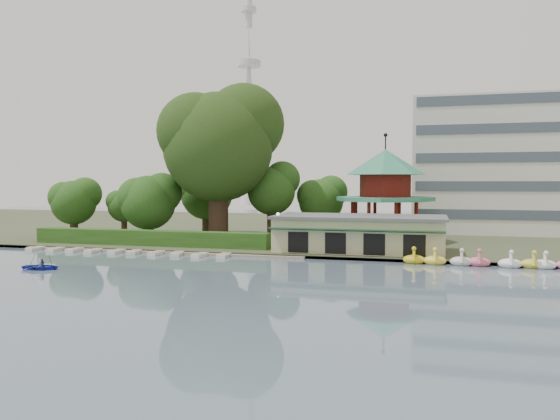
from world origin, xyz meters
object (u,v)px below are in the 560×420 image
at_px(big_tree, 220,139).
at_px(boathouse, 359,233).
at_px(dock, 158,252).
at_px(rowboat_with_passengers, 41,264).
at_px(pavilion, 385,186).

bearing_deg(big_tree, boathouse, -18.40).
distance_m(dock, boathouse, 22.62).
height_order(big_tree, rowboat_with_passengers, big_tree).
relative_size(dock, boathouse, 1.83).
xyz_separation_m(big_tree, rowboat_with_passengers, (-8.07, -24.25, -13.00)).
relative_size(dock, big_tree, 1.66).
height_order(dock, big_tree, big_tree).
relative_size(big_tree, rowboat_with_passengers, 3.99).
height_order(boathouse, big_tree, big_tree).
bearing_deg(rowboat_with_passengers, pavilion, 44.14).
relative_size(dock, rowboat_with_passengers, 6.62).
relative_size(pavilion, rowboat_with_passengers, 2.63).
bearing_deg(pavilion, dock, -148.34).
distance_m(dock, big_tree, 17.62).
distance_m(boathouse, pavilion, 11.43).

